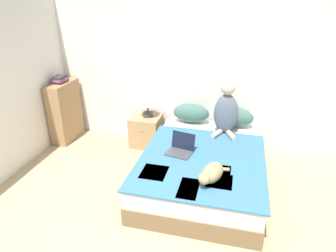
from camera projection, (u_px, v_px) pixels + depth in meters
wall_back at (201, 68)px, 4.59m from camera, size 5.74×0.05×2.55m
bed at (203, 167)px, 3.97m from camera, size 1.53×2.13×0.46m
pillow_near at (191, 113)px, 4.69m from camera, size 0.56×0.27×0.29m
pillow_far at (234, 117)px, 4.54m from camera, size 0.56×0.27×0.29m
person_sitting at (226, 111)px, 4.23m from camera, size 0.36×0.34×0.78m
cat_tabby at (212, 173)px, 3.23m from camera, size 0.33×0.49×0.20m
laptop_open at (180, 149)px, 3.83m from camera, size 0.37×0.34×0.24m
nightstand at (146, 131)px, 4.93m from camera, size 0.47×0.48×0.50m
table_lamp at (147, 100)px, 4.72m from camera, size 0.32×0.32×0.41m
bookshelf at (65, 111)px, 5.04m from camera, size 0.26×0.65×1.00m
book_stack_top at (60, 79)px, 4.81m from camera, size 0.21×0.25×0.11m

